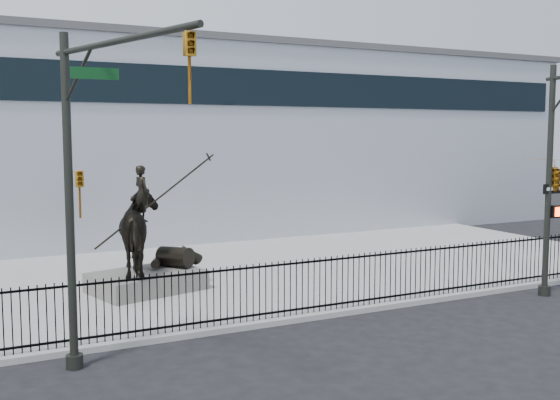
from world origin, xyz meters
name	(u,v)px	position (x,y,z in m)	size (l,w,h in m)	color
ground	(357,327)	(0.00, 0.00, 0.00)	(120.00, 120.00, 0.00)	black
plaza	(247,273)	(0.00, 7.00, 0.07)	(30.00, 12.00, 0.15)	gray
building	(146,143)	(0.00, 20.00, 4.50)	(44.00, 14.00, 9.00)	#B7BCC7
picket_fence	(332,283)	(0.00, 1.25, 0.90)	(22.10, 0.10, 1.50)	black
statue_plinth	(147,281)	(-3.94, 5.69, 0.45)	(3.17, 2.18, 0.59)	#56534E
equestrian_statue	(147,231)	(-3.89, 5.71, 1.99)	(3.95, 2.96, 3.44)	black
traffic_signal_left	(88,181)	(-6.75, -0.62, 4.03)	(1.52, 4.84, 7.00)	black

